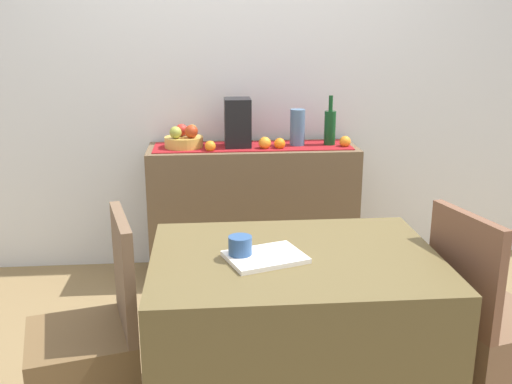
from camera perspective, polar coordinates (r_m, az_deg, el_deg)
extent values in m
cube|color=olive|center=(3.10, -0.66, -14.96)|extent=(6.40, 6.40, 0.02)
cube|color=silver|center=(3.84, -2.08, 12.53)|extent=(6.40, 0.06, 2.70)
cube|color=brown|center=(3.76, -0.31, -1.91)|extent=(1.30, 0.42, 0.85)
cube|color=maroon|center=(3.65, -0.32, 4.49)|extent=(1.22, 0.32, 0.01)
cylinder|color=gold|center=(3.64, -7.06, 4.88)|extent=(0.24, 0.24, 0.06)
sphere|color=gold|center=(3.67, -6.27, 6.05)|extent=(0.07, 0.07, 0.07)
sphere|color=#B62C24|center=(3.65, -7.29, 6.03)|extent=(0.08, 0.08, 0.08)
sphere|color=#979E3B|center=(3.58, -7.86, 5.78)|extent=(0.07, 0.07, 0.07)
sphere|color=#B23617|center=(3.58, -6.33, 5.90)|extent=(0.08, 0.08, 0.08)
cylinder|color=#11401B|center=(3.70, 7.23, 6.19)|extent=(0.07, 0.07, 0.22)
cylinder|color=#11401B|center=(3.68, 7.31, 8.59)|extent=(0.03, 0.03, 0.10)
cube|color=black|center=(3.62, -1.77, 6.76)|extent=(0.16, 0.18, 0.30)
cylinder|color=slate|center=(3.66, 4.07, 6.27)|extent=(0.09, 0.09, 0.23)
sphere|color=orange|center=(3.52, -4.49, 4.49)|extent=(0.07, 0.07, 0.07)
sphere|color=orange|center=(3.58, 2.33, 4.74)|extent=(0.07, 0.07, 0.07)
sphere|color=orange|center=(3.57, 0.87, 4.80)|extent=(0.08, 0.08, 0.08)
sphere|color=orange|center=(3.68, 8.69, 4.89)|extent=(0.07, 0.07, 0.07)
cube|color=brown|center=(2.41, 3.67, -14.32)|extent=(1.10, 0.81, 0.74)
cube|color=white|center=(2.20, 0.91, -6.37)|extent=(0.33, 0.29, 0.02)
cylinder|color=#2C5087|center=(2.19, -1.55, -5.46)|extent=(0.09, 0.09, 0.09)
cube|color=brown|center=(2.51, -16.39, -17.48)|extent=(0.49, 0.49, 0.45)
cube|color=brown|center=(2.31, -12.78, -7.62)|extent=(0.14, 0.40, 0.45)
cube|color=brown|center=(2.72, 21.81, -15.24)|extent=(0.49, 0.49, 0.45)
cube|color=brown|center=(2.41, 19.67, -7.13)|extent=(0.14, 0.40, 0.45)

